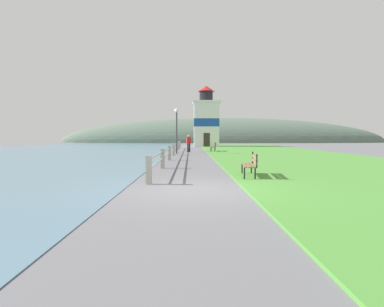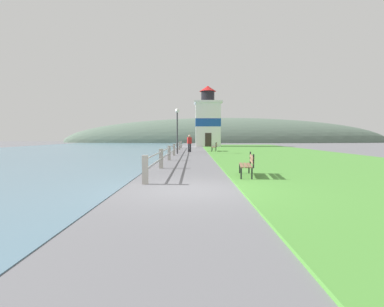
{
  "view_description": "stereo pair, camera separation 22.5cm",
  "coord_description": "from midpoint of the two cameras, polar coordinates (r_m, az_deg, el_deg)",
  "views": [
    {
      "loc": [
        -0.06,
        -8.66,
        1.57
      ],
      "look_at": [
        0.06,
        13.01,
        0.3
      ],
      "focal_mm": 28.0,
      "sensor_mm": 36.0,
      "label": 1
    },
    {
      "loc": [
        0.17,
        -8.66,
        1.57
      ],
      "look_at": [
        0.06,
        13.01,
        0.3
      ],
      "focal_mm": 28.0,
      "sensor_mm": 36.0,
      "label": 2
    }
  ],
  "objects": [
    {
      "name": "lighthouse",
      "position": [
        44.65,
        3.15,
        6.23
      ],
      "size": [
        4.12,
        4.12,
        8.96
      ],
      "color": "white",
      "rests_on": "ground_plane"
    },
    {
      "name": "park_bench_midway",
      "position": [
        29.85,
        4.58,
        1.36
      ],
      "size": [
        0.7,
        1.85,
        0.94
      ],
      "rotation": [
        0.0,
        0.0,
        3.01
      ],
      "color": "brown",
      "rests_on": "ground_plane"
    },
    {
      "name": "grass_verge",
      "position": [
        27.26,
        16.14,
        -0.02
      ],
      "size": [
        12.0,
        52.53,
        0.06
      ],
      "color": "#4C8E38",
      "rests_on": "ground_plane"
    },
    {
      "name": "seawall_railing",
      "position": [
        24.11,
        -3.19,
        0.94
      ],
      "size": [
        0.18,
        28.95,
        0.95
      ],
      "color": "#A8A399",
      "rests_on": "ground_plane"
    },
    {
      "name": "lamp_post",
      "position": [
        26.24,
        -2.59,
        5.9
      ],
      "size": [
        0.36,
        0.36,
        3.96
      ],
      "color": "#333338",
      "rests_on": "ground_plane"
    },
    {
      "name": "ground_plane",
      "position": [
        8.8,
        -0.09,
        -6.91
      ],
      "size": [
        160.0,
        160.0,
        0.0
      ],
      "primitive_type": "plane",
      "color": "slate"
    },
    {
      "name": "distant_hillside",
      "position": [
        74.13,
        6.44,
        2.12
      ],
      "size": [
        80.0,
        16.0,
        12.0
      ],
      "color": "#566B5B",
      "rests_on": "ground_plane"
    },
    {
      "name": "person_strolling",
      "position": [
        29.51,
        -0.27,
        2.09
      ],
      "size": [
        0.47,
        0.37,
        1.7
      ],
      "rotation": [
        0.0,
        0.0,
        1.98
      ],
      "color": "#28282D",
      "rests_on": "ground_plane"
    },
    {
      "name": "water_strip",
      "position": [
        29.75,
        -27.92,
        -0.05
      ],
      "size": [
        24.0,
        84.05,
        0.01
      ],
      "color": "slate",
      "rests_on": "ground_plane"
    },
    {
      "name": "park_bench_near",
      "position": [
        11.47,
        11.15,
        -1.87
      ],
      "size": [
        0.68,
        1.78,
        0.94
      ],
      "rotation": [
        0.0,
        0.0,
        3.02
      ],
      "color": "brown",
      "rests_on": "ground_plane"
    }
  ]
}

